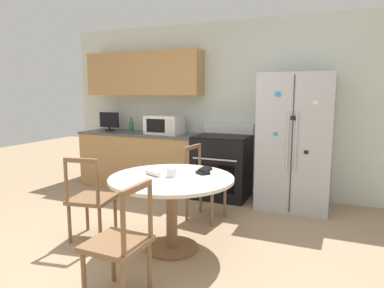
% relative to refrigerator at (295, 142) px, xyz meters
% --- Properties ---
extents(ground_plane, '(14.00, 14.00, 0.00)m').
position_rel_refrigerator_xyz_m(ground_plane, '(-1.22, -2.22, -0.89)').
color(ground_plane, '#9E8466').
extents(back_wall, '(5.20, 0.44, 2.60)m').
position_rel_refrigerator_xyz_m(back_wall, '(-1.52, 0.37, 0.54)').
color(back_wall, silver).
rests_on(back_wall, ground_plane).
extents(kitchen_counter, '(2.01, 0.64, 0.90)m').
position_rel_refrigerator_xyz_m(kitchen_counter, '(-2.43, 0.07, -0.44)').
color(kitchen_counter, '#AD7F4C').
rests_on(kitchen_counter, ground_plane).
extents(refrigerator, '(0.92, 0.74, 1.79)m').
position_rel_refrigerator_xyz_m(refrigerator, '(0.00, 0.00, 0.00)').
color(refrigerator, '#B2B5BA').
rests_on(refrigerator, ground_plane).
extents(oven_range, '(0.78, 0.68, 1.08)m').
position_rel_refrigerator_xyz_m(oven_range, '(-1.02, 0.04, -0.43)').
color(oven_range, black).
rests_on(oven_range, ground_plane).
extents(microwave, '(0.54, 0.41, 0.29)m').
position_rel_refrigerator_xyz_m(microwave, '(-1.98, 0.05, 0.15)').
color(microwave, white).
rests_on(microwave, kitchen_counter).
extents(countertop_tv, '(0.36, 0.16, 0.31)m').
position_rel_refrigerator_xyz_m(countertop_tv, '(-3.05, 0.09, 0.17)').
color(countertop_tv, black).
rests_on(countertop_tv, kitchen_counter).
extents(counter_bottle, '(0.08, 0.08, 0.23)m').
position_rel_refrigerator_xyz_m(counter_bottle, '(-2.65, 0.15, 0.09)').
color(counter_bottle, '#2D6B38').
rests_on(counter_bottle, kitchen_counter).
extents(dining_table, '(1.21, 1.21, 0.73)m').
position_rel_refrigerator_xyz_m(dining_table, '(-0.95, -1.80, -0.30)').
color(dining_table, beige).
rests_on(dining_table, ground_plane).
extents(dining_chair_near, '(0.43, 0.43, 0.90)m').
position_rel_refrigerator_xyz_m(dining_chair_near, '(-0.93, -2.69, -0.46)').
color(dining_chair_near, brown).
rests_on(dining_chair_near, ground_plane).
extents(dining_chair_left, '(0.48, 0.48, 0.90)m').
position_rel_refrigerator_xyz_m(dining_chair_left, '(-1.83, -1.91, -0.46)').
color(dining_chair_left, brown).
rests_on(dining_chair_left, ground_plane).
extents(dining_chair_far, '(0.47, 0.47, 0.90)m').
position_rel_refrigerator_xyz_m(dining_chair_far, '(-0.95, -0.90, -0.46)').
color(dining_chair_far, brown).
rests_on(dining_chair_far, ground_plane).
extents(candle_glass, '(0.09, 0.09, 0.08)m').
position_rel_refrigerator_xyz_m(candle_glass, '(-0.95, -1.79, -0.12)').
color(candle_glass, silver).
rests_on(candle_glass, dining_table).
extents(folded_napkin, '(0.20, 0.13, 0.05)m').
position_rel_refrigerator_xyz_m(folded_napkin, '(-1.14, -1.82, -0.13)').
color(folded_napkin, silver).
rests_on(folded_napkin, dining_table).
extents(wallet, '(0.17, 0.17, 0.07)m').
position_rel_refrigerator_xyz_m(wallet, '(-0.70, -1.56, -0.13)').
color(wallet, black).
rests_on(wallet, dining_table).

